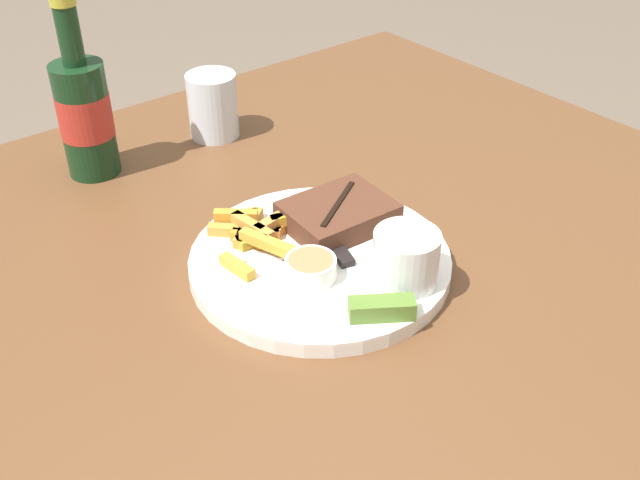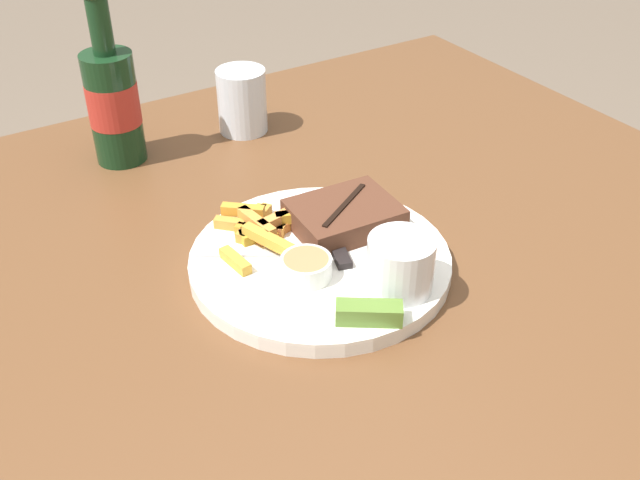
% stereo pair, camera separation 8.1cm
% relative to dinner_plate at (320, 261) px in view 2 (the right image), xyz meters
% --- Properties ---
extents(dining_table, '(1.16, 1.03, 0.78)m').
position_rel_dinner_plate_xyz_m(dining_table, '(0.00, 0.00, -0.10)').
color(dining_table, brown).
rests_on(dining_table, ground_plane).
extents(dinner_plate, '(0.29, 0.29, 0.02)m').
position_rel_dinner_plate_xyz_m(dinner_plate, '(0.00, 0.00, 0.00)').
color(dinner_plate, white).
rests_on(dinner_plate, dining_table).
extents(steak_portion, '(0.12, 0.10, 0.03)m').
position_rel_dinner_plate_xyz_m(steak_portion, '(0.05, 0.03, 0.02)').
color(steak_portion, '#512D1E').
rests_on(steak_portion, dinner_plate).
extents(fries_pile, '(0.13, 0.13, 0.02)m').
position_rel_dinner_plate_xyz_m(fries_pile, '(-0.03, 0.07, 0.02)').
color(fries_pile, '#C58532').
rests_on(fries_pile, dinner_plate).
extents(coleslaw_cup, '(0.07, 0.07, 0.06)m').
position_rel_dinner_plate_xyz_m(coleslaw_cup, '(0.04, -0.09, 0.04)').
color(coleslaw_cup, white).
rests_on(coleslaw_cup, dinner_plate).
extents(dipping_sauce_cup, '(0.05, 0.05, 0.02)m').
position_rel_dinner_plate_xyz_m(dipping_sauce_cup, '(-0.03, -0.03, 0.02)').
color(dipping_sauce_cup, silver).
rests_on(dipping_sauce_cup, dinner_plate).
extents(pickle_spear, '(0.07, 0.05, 0.02)m').
position_rel_dinner_plate_xyz_m(pickle_spear, '(-0.02, -0.12, 0.02)').
color(pickle_spear, '#567A2D').
rests_on(pickle_spear, dinner_plate).
extents(fork_utensil, '(0.12, 0.08, 0.00)m').
position_rel_dinner_plate_xyz_m(fork_utensil, '(-0.06, 0.04, 0.01)').
color(fork_utensil, '#B7B7BC').
rests_on(fork_utensil, dinner_plate).
extents(knife_utensil, '(0.07, 0.16, 0.01)m').
position_rel_dinner_plate_xyz_m(knife_utensil, '(0.03, 0.02, 0.01)').
color(knife_utensil, '#B7B7BC').
rests_on(knife_utensil, dinner_plate).
extents(beer_bottle, '(0.07, 0.07, 0.24)m').
position_rel_dinner_plate_xyz_m(beer_bottle, '(-0.10, 0.36, 0.08)').
color(beer_bottle, '#143319').
rests_on(beer_bottle, dining_table).
extents(drinking_glass, '(0.07, 0.07, 0.09)m').
position_rel_dinner_plate_xyz_m(drinking_glass, '(0.08, 0.35, 0.04)').
color(drinking_glass, silver).
rests_on(drinking_glass, dining_table).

